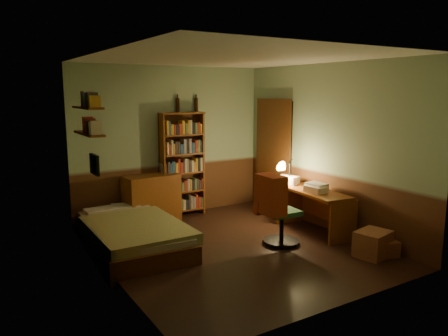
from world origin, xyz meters
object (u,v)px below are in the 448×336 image
desk_lamp (290,164)px  bed (131,224)px  bookshelf (183,165)px  office_chair (282,210)px  cardboard_box_a (373,244)px  cardboard_box_b (385,248)px  dresser (152,198)px  desk (314,212)px  mini_stereo (168,167)px

desk_lamp → bed: bearing=-165.4°
bookshelf → office_chair: (0.54, -2.08, -0.41)m
bookshelf → cardboard_box_a: (1.27, -3.09, -0.74)m
desk_lamp → cardboard_box_b: (0.11, -1.87, -0.88)m
dresser → desk: (1.93, -1.84, -0.07)m
office_chair → dresser: bearing=123.3°
dresser → bookshelf: 0.81m
desk → bed: bearing=167.6°
cardboard_box_a → bed: bearing=141.7°
bed → cardboard_box_b: (2.75, -2.14, -0.21)m
bed → cardboard_box_b: size_ratio=7.19×
bed → desk_lamp: bearing=-2.6°
mini_stereo → office_chair: office_chair is taller
mini_stereo → bookshelf: size_ratio=0.16×
bookshelf → cardboard_box_b: bookshelf is taller
office_chair → cardboard_box_a: bearing=-51.2°
dresser → cardboard_box_b: bearing=-60.6°
mini_stereo → desk_lamp: desk_lamp is taller
bed → desk_lamp: (2.64, -0.27, 0.67)m
bookshelf → desk: 2.40m
bed → office_chair: bearing=-25.8°
bookshelf → office_chair: 2.19m
dresser → cardboard_box_b: size_ratio=3.02×
bookshelf → desk_lamp: size_ratio=2.81×
desk_lamp → office_chair: size_ratio=0.64×
bed → desk: bearing=-15.4°
office_chair → bed: bearing=153.9°
mini_stereo → cardboard_box_a: (1.53, -3.13, -0.70)m
bed → mini_stereo: size_ratio=7.52×
dresser → mini_stereo: mini_stereo is taller
mini_stereo → bookshelf: bearing=1.7°
bed → cardboard_box_a: bearing=-35.0°
desk_lamp → cardboard_box_b: size_ratio=2.18×
dresser → desk_lamp: desk_lamp is taller
mini_stereo → cardboard_box_a: bearing=-53.4°
cardboard_box_b → dresser: bearing=123.6°
cardboard_box_b → bookshelf: bearing=114.1°
desk → cardboard_box_b: 1.27m
cardboard_box_a → office_chair: bearing=125.9°
cardboard_box_a → bookshelf: bearing=112.4°
desk → office_chair: bearing=-162.7°
mini_stereo → cardboard_box_a: mini_stereo is taller
bed → cardboard_box_a: size_ratio=4.69×
mini_stereo → desk: bearing=-41.1°
cardboard_box_a → mini_stereo: bearing=116.0°
bed → office_chair: 2.14m
desk_lamp → dresser: bearing=168.2°
office_chair → cardboard_box_a: 1.29m
desk → cardboard_box_b: bearing=-78.3°
mini_stereo → bed: bearing=-124.2°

